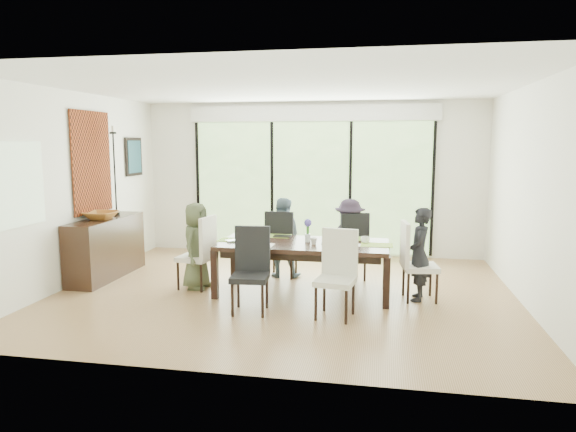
% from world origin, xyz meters
% --- Properties ---
extents(floor, '(6.00, 5.00, 0.01)m').
position_xyz_m(floor, '(0.00, 0.00, -0.01)').
color(floor, brown).
rests_on(floor, ground).
extents(ceiling, '(6.00, 5.00, 0.01)m').
position_xyz_m(ceiling, '(0.00, 0.00, 2.71)').
color(ceiling, white).
rests_on(ceiling, wall_back).
extents(wall_back, '(6.00, 0.02, 2.70)m').
position_xyz_m(wall_back, '(0.00, 2.51, 1.35)').
color(wall_back, white).
rests_on(wall_back, floor).
extents(wall_front, '(6.00, 0.02, 2.70)m').
position_xyz_m(wall_front, '(0.00, -2.51, 1.35)').
color(wall_front, silver).
rests_on(wall_front, floor).
extents(wall_left, '(0.02, 5.00, 2.70)m').
position_xyz_m(wall_left, '(-3.01, 0.00, 1.35)').
color(wall_left, silver).
rests_on(wall_left, floor).
extents(wall_right, '(0.02, 5.00, 2.70)m').
position_xyz_m(wall_right, '(3.01, 0.00, 1.35)').
color(wall_right, beige).
rests_on(wall_right, floor).
extents(glass_doors, '(4.20, 0.02, 2.30)m').
position_xyz_m(glass_doors, '(0.00, 2.47, 1.20)').
color(glass_doors, '#598C3F').
rests_on(glass_doors, wall_back).
extents(blinds_header, '(4.40, 0.06, 0.28)m').
position_xyz_m(blinds_header, '(0.00, 2.46, 2.50)').
color(blinds_header, white).
rests_on(blinds_header, wall_back).
extents(mullion_a, '(0.05, 0.04, 2.30)m').
position_xyz_m(mullion_a, '(-2.10, 2.46, 1.20)').
color(mullion_a, black).
rests_on(mullion_a, wall_back).
extents(mullion_b, '(0.05, 0.04, 2.30)m').
position_xyz_m(mullion_b, '(-0.70, 2.46, 1.20)').
color(mullion_b, black).
rests_on(mullion_b, wall_back).
extents(mullion_c, '(0.05, 0.04, 2.30)m').
position_xyz_m(mullion_c, '(0.70, 2.46, 1.20)').
color(mullion_c, black).
rests_on(mullion_c, wall_back).
extents(mullion_d, '(0.05, 0.04, 2.30)m').
position_xyz_m(mullion_d, '(2.10, 2.46, 1.20)').
color(mullion_d, black).
rests_on(mullion_d, wall_back).
extents(side_window, '(0.02, 0.90, 1.00)m').
position_xyz_m(side_window, '(-2.97, -1.20, 1.50)').
color(side_window, '#8CAD7F').
rests_on(side_window, wall_left).
extents(deck, '(6.00, 1.80, 0.10)m').
position_xyz_m(deck, '(0.00, 3.40, -0.05)').
color(deck, '#513B22').
rests_on(deck, ground).
extents(rail_top, '(6.00, 0.08, 0.06)m').
position_xyz_m(rail_top, '(0.00, 4.20, 0.55)').
color(rail_top, brown).
rests_on(rail_top, deck).
extents(foliage_left, '(3.20, 3.20, 3.20)m').
position_xyz_m(foliage_left, '(-1.80, 5.20, 1.44)').
color(foliage_left, '#14380F').
rests_on(foliage_left, ground).
extents(foliage_mid, '(4.00, 4.00, 4.00)m').
position_xyz_m(foliage_mid, '(0.40, 5.80, 1.80)').
color(foliage_mid, '#14380F').
rests_on(foliage_mid, ground).
extents(foliage_right, '(2.80, 2.80, 2.80)m').
position_xyz_m(foliage_right, '(2.20, 5.00, 1.26)').
color(foliage_right, '#14380F').
rests_on(foliage_right, ground).
extents(foliage_far, '(3.60, 3.60, 3.60)m').
position_xyz_m(foliage_far, '(-0.60, 6.50, 1.62)').
color(foliage_far, '#14380F').
rests_on(foliage_far, ground).
extents(table_top, '(2.21, 1.01, 0.06)m').
position_xyz_m(table_top, '(0.25, 0.00, 0.66)').
color(table_top, black).
rests_on(table_top, floor).
extents(table_apron, '(2.02, 0.83, 0.09)m').
position_xyz_m(table_apron, '(0.25, 0.00, 0.58)').
color(table_apron, black).
rests_on(table_apron, floor).
extents(table_leg_fl, '(0.08, 0.08, 0.63)m').
position_xyz_m(table_leg_fl, '(-0.83, -0.43, 0.32)').
color(table_leg_fl, black).
rests_on(table_leg_fl, floor).
extents(table_leg_fr, '(0.08, 0.08, 0.63)m').
position_xyz_m(table_leg_fr, '(1.33, -0.43, 0.32)').
color(table_leg_fr, black).
rests_on(table_leg_fr, floor).
extents(table_leg_bl, '(0.08, 0.08, 0.63)m').
position_xyz_m(table_leg_bl, '(-0.83, 0.43, 0.32)').
color(table_leg_bl, black).
rests_on(table_leg_bl, floor).
extents(table_leg_br, '(0.08, 0.08, 0.63)m').
position_xyz_m(table_leg_br, '(1.33, 0.43, 0.32)').
color(table_leg_br, black).
rests_on(table_leg_br, floor).
extents(chair_left_end, '(0.48, 0.48, 1.01)m').
position_xyz_m(chair_left_end, '(-1.25, 0.00, 0.51)').
color(chair_left_end, white).
rests_on(chair_left_end, floor).
extents(chair_right_end, '(0.47, 0.47, 1.01)m').
position_xyz_m(chair_right_end, '(1.75, 0.00, 0.51)').
color(chair_right_end, white).
rests_on(chair_right_end, floor).
extents(chair_far_left, '(0.44, 0.44, 1.01)m').
position_xyz_m(chair_far_left, '(-0.20, 0.85, 0.51)').
color(chair_far_left, black).
rests_on(chair_far_left, floor).
extents(chair_far_right, '(0.56, 0.56, 1.01)m').
position_xyz_m(chair_far_right, '(0.80, 0.85, 0.51)').
color(chair_far_right, black).
rests_on(chair_far_right, floor).
extents(chair_near_left, '(0.45, 0.45, 1.01)m').
position_xyz_m(chair_near_left, '(-0.25, -0.87, 0.51)').
color(chair_near_left, black).
rests_on(chair_near_left, floor).
extents(chair_near_right, '(0.49, 0.49, 1.01)m').
position_xyz_m(chair_near_right, '(0.75, -0.87, 0.51)').
color(chair_near_right, silver).
rests_on(chair_near_right, floor).
extents(person_left_end, '(0.39, 0.58, 1.19)m').
position_xyz_m(person_left_end, '(-1.23, 0.00, 0.59)').
color(person_left_end, '#4B5438').
rests_on(person_left_end, floor).
extents(person_right_end, '(0.39, 0.58, 1.19)m').
position_xyz_m(person_right_end, '(1.73, 0.00, 0.59)').
color(person_right_end, black).
rests_on(person_right_end, floor).
extents(person_far_left, '(0.56, 0.36, 1.19)m').
position_xyz_m(person_far_left, '(-0.20, 0.83, 0.59)').
color(person_far_left, slate).
rests_on(person_far_left, floor).
extents(person_far_right, '(0.58, 0.39, 1.19)m').
position_xyz_m(person_far_right, '(0.80, 0.83, 0.59)').
color(person_far_right, '#2A2031').
rests_on(person_far_right, floor).
extents(placemat_left, '(0.40, 0.29, 0.01)m').
position_xyz_m(placemat_left, '(-0.70, 0.00, 0.69)').
color(placemat_left, '#77A63B').
rests_on(placemat_left, table_top).
extents(placemat_right, '(0.40, 0.29, 0.01)m').
position_xyz_m(placemat_right, '(1.20, 0.00, 0.69)').
color(placemat_right, '#96BD43').
rests_on(placemat_right, table_top).
extents(placemat_far_l, '(0.40, 0.29, 0.01)m').
position_xyz_m(placemat_far_l, '(-0.20, 0.40, 0.69)').
color(placemat_far_l, '#7FA73B').
rests_on(placemat_far_l, table_top).
extents(placemat_far_r, '(0.40, 0.29, 0.01)m').
position_xyz_m(placemat_far_r, '(0.80, 0.40, 0.69)').
color(placemat_far_r, '#7FAE3E').
rests_on(placemat_far_r, table_top).
extents(placemat_paper, '(0.40, 0.29, 0.01)m').
position_xyz_m(placemat_paper, '(-0.30, -0.30, 0.69)').
color(placemat_paper, white).
rests_on(placemat_paper, table_top).
extents(tablet_far_l, '(0.24, 0.17, 0.01)m').
position_xyz_m(tablet_far_l, '(-0.10, 0.35, 0.70)').
color(tablet_far_l, black).
rests_on(tablet_far_l, table_top).
extents(tablet_far_r, '(0.22, 0.16, 0.01)m').
position_xyz_m(tablet_far_r, '(0.75, 0.35, 0.70)').
color(tablet_far_r, black).
rests_on(tablet_far_r, table_top).
extents(papers, '(0.28, 0.20, 0.00)m').
position_xyz_m(papers, '(0.95, -0.05, 0.69)').
color(papers, white).
rests_on(papers, table_top).
extents(platter_base, '(0.24, 0.24, 0.02)m').
position_xyz_m(platter_base, '(-0.30, -0.30, 0.71)').
color(platter_base, white).
rests_on(platter_base, table_top).
extents(platter_snacks, '(0.18, 0.18, 0.01)m').
position_xyz_m(platter_snacks, '(-0.30, -0.30, 0.72)').
color(platter_snacks, '#C55117').
rests_on(platter_snacks, table_top).
extents(vase, '(0.07, 0.07, 0.11)m').
position_xyz_m(vase, '(0.30, 0.05, 0.74)').
color(vase, silver).
rests_on(vase, table_top).
extents(hyacinth_stems, '(0.04, 0.04, 0.15)m').
position_xyz_m(hyacinth_stems, '(0.30, 0.05, 0.85)').
color(hyacinth_stems, '#337226').
rests_on(hyacinth_stems, table_top).
extents(hyacinth_blooms, '(0.10, 0.10, 0.10)m').
position_xyz_m(hyacinth_blooms, '(0.30, 0.05, 0.95)').
color(hyacinth_blooms, '#5B4CBF').
rests_on(hyacinth_blooms, table_top).
extents(laptop, '(0.36, 0.35, 0.02)m').
position_xyz_m(laptop, '(-0.60, -0.10, 0.70)').
color(laptop, silver).
rests_on(laptop, table_top).
extents(cup_a, '(0.13, 0.13, 0.09)m').
position_xyz_m(cup_a, '(-0.45, 0.15, 0.73)').
color(cup_a, white).
rests_on(cup_a, table_top).
extents(cup_b, '(0.13, 0.13, 0.08)m').
position_xyz_m(cup_b, '(0.40, -0.10, 0.73)').
color(cup_b, white).
rests_on(cup_b, table_top).
extents(cup_c, '(0.16, 0.16, 0.09)m').
position_xyz_m(cup_c, '(1.05, 0.10, 0.73)').
color(cup_c, white).
rests_on(cup_c, table_top).
extents(book, '(0.18, 0.22, 0.02)m').
position_xyz_m(book, '(0.50, 0.05, 0.70)').
color(book, white).
rests_on(book, table_top).
extents(sideboard, '(0.44, 1.57, 0.88)m').
position_xyz_m(sideboard, '(-2.76, 0.32, 0.44)').
color(sideboard, black).
rests_on(sideboard, floor).
extents(bowl, '(0.47, 0.47, 0.11)m').
position_xyz_m(bowl, '(-2.76, 0.22, 0.94)').
color(bowl, brown).
rests_on(bowl, sideboard).
extents(candlestick_base, '(0.10, 0.10, 0.04)m').
position_xyz_m(candlestick_base, '(-2.76, 0.67, 0.90)').
color(candlestick_base, black).
rests_on(candlestick_base, sideboard).
extents(candlestick_shaft, '(0.02, 0.02, 1.23)m').
position_xyz_m(candlestick_shaft, '(-2.76, 0.67, 1.52)').
color(candlestick_shaft, black).
rests_on(candlestick_shaft, sideboard).
extents(candlestick_pan, '(0.10, 0.10, 0.03)m').
position_xyz_m(candlestick_pan, '(-2.76, 0.67, 2.13)').
color(candlestick_pan, black).
rests_on(candlestick_pan, sideboard).
extents(candle, '(0.04, 0.04, 0.10)m').
position_xyz_m(candle, '(-2.76, 0.67, 2.19)').
color(candle, silver).
rests_on(candle, sideboard).
extents(tapestry, '(0.02, 1.00, 1.50)m').
position_xyz_m(tapestry, '(-2.97, 0.40, 1.70)').
color(tapestry, maroon).
rests_on(tapestry, wall_left).
extents(art_frame, '(0.03, 0.55, 0.65)m').
position_xyz_m(art_frame, '(-2.97, 1.70, 1.75)').
color(art_frame, black).
rests_on(art_frame, wall_left).
extents(art_canvas, '(0.01, 0.45, 0.55)m').
position_xyz_m(art_canvas, '(-2.95, 1.70, 1.75)').
color(art_canvas, '#163C49').
rests_on(art_canvas, wall_left).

